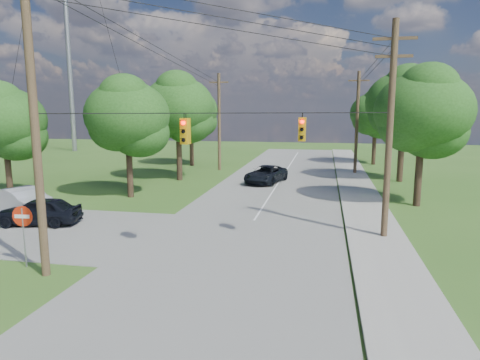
% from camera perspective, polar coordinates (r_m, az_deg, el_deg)
% --- Properties ---
extents(ground, '(140.00, 140.00, 0.00)m').
position_cam_1_polar(ground, '(16.12, -11.42, -14.01)').
color(ground, '#325B1E').
rests_on(ground, ground).
extents(main_road, '(10.00, 100.00, 0.03)m').
position_cam_1_polar(main_road, '(20.03, -0.47, -9.05)').
color(main_road, gray).
rests_on(main_road, ground).
extents(sidewalk_east, '(2.60, 100.00, 0.12)m').
position_cam_1_polar(sidewalk_east, '(19.85, 19.12, -9.62)').
color(sidewalk_east, '#9F9D95').
rests_on(sidewalk_east, ground).
extents(pole_sw, '(2.00, 0.32, 12.00)m').
position_cam_1_polar(pole_sw, '(17.48, -25.80, 8.07)').
color(pole_sw, brown).
rests_on(pole_sw, ground).
extents(pole_ne, '(2.00, 0.32, 10.50)m').
position_cam_1_polar(pole_ne, '(21.84, 19.35, 6.55)').
color(pole_ne, brown).
rests_on(pole_ne, ground).
extents(pole_north_e, '(2.00, 0.32, 10.00)m').
position_cam_1_polar(pole_north_e, '(43.73, 15.33, 7.47)').
color(pole_north_e, brown).
rests_on(pole_north_e, ground).
extents(pole_north_w, '(2.00, 0.32, 10.00)m').
position_cam_1_polar(pole_north_w, '(44.95, -2.79, 7.83)').
color(pole_north_w, brown).
rests_on(pole_north_w, ground).
extents(power_lines, '(13.93, 29.62, 4.93)m').
position_cam_1_polar(power_lines, '(25.68, 1.43, 15.66)').
color(power_lines, black).
rests_on(power_lines, ground).
extents(traffic_signals, '(4.91, 3.27, 1.05)m').
position_cam_1_polar(traffic_signals, '(18.35, 0.85, 6.73)').
color(traffic_signals, '#C38F0B').
rests_on(traffic_signals, ground).
extents(tree_w_near, '(6.00, 6.00, 8.40)m').
position_cam_1_polar(tree_w_near, '(31.79, -14.79, 8.32)').
color(tree_w_near, '#3C2A1E').
rests_on(tree_w_near, ground).
extents(tree_w_mid, '(6.40, 6.40, 9.22)m').
position_cam_1_polar(tree_w_mid, '(38.80, -8.26, 9.64)').
color(tree_w_mid, '#3C2A1E').
rests_on(tree_w_mid, ground).
extents(tree_w_far, '(6.00, 6.00, 8.73)m').
position_cam_1_polar(tree_w_far, '(48.92, -6.55, 9.22)').
color(tree_w_far, '#3C2A1E').
rests_on(tree_w_far, ground).
extents(tree_e_near, '(6.20, 6.20, 8.81)m').
position_cam_1_polar(tree_e_near, '(30.24, 23.20, 8.46)').
color(tree_e_near, '#3C2A1E').
rests_on(tree_e_near, ground).
extents(tree_e_mid, '(6.60, 6.60, 9.64)m').
position_cam_1_polar(tree_e_mid, '(40.16, 21.04, 9.58)').
color(tree_e_mid, '#3C2A1E').
rests_on(tree_e_mid, ground).
extents(tree_e_far, '(5.80, 5.80, 8.32)m').
position_cam_1_polar(tree_e_far, '(51.92, 17.65, 8.49)').
color(tree_e_far, '#3C2A1E').
rests_on(tree_e_far, ground).
extents(tree_cross_n, '(5.60, 5.60, 7.91)m').
position_cam_1_polar(tree_cross_n, '(34.05, -28.95, 6.96)').
color(tree_cross_n, '#3C2A1E').
rests_on(tree_cross_n, ground).
extents(car_cross_dark, '(4.75, 2.59, 1.53)m').
position_cam_1_polar(car_cross_dark, '(26.16, -25.25, -3.77)').
color(car_cross_dark, black).
rests_on(car_cross_dark, cross_road).
extents(car_cross_silver, '(5.45, 3.68, 1.70)m').
position_cam_1_polar(car_cross_silver, '(29.38, -27.76, -2.43)').
color(car_cross_silver, silver).
rests_on(car_cross_silver, cross_road).
extents(car_main_north, '(3.66, 5.78, 1.49)m').
position_cam_1_polar(car_main_north, '(37.22, 3.49, 0.76)').
color(car_main_north, black).
rests_on(car_main_north, main_road).
extents(do_not_enter_sign, '(0.85, 0.13, 2.55)m').
position_cam_1_polar(do_not_enter_sign, '(19.29, -26.97, -5.15)').
color(do_not_enter_sign, gray).
rests_on(do_not_enter_sign, ground).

